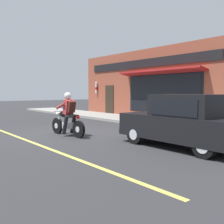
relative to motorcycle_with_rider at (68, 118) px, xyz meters
name	(u,v)px	position (x,y,z in m)	size (l,w,h in m)	color
ground_plane	(66,133)	(0.23, 0.54, -0.68)	(80.00, 80.00, 0.00)	#2B2B2D
sidewalk_curb	(117,118)	(5.39, 3.54, -0.61)	(2.60, 22.00, 0.14)	gray
storefront_building	(146,84)	(6.92, 2.53, 1.43)	(1.25, 11.85, 4.20)	brown
motorcycle_with_rider	(68,118)	(0.00, 0.00, 0.00)	(0.59, 2.02, 1.62)	black
car_hatchback	(183,122)	(1.60, -3.97, 0.09)	(1.66, 3.79, 1.57)	black
fire_hydrant	(70,107)	(4.50, 7.62, -0.11)	(0.36, 0.24, 0.88)	red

